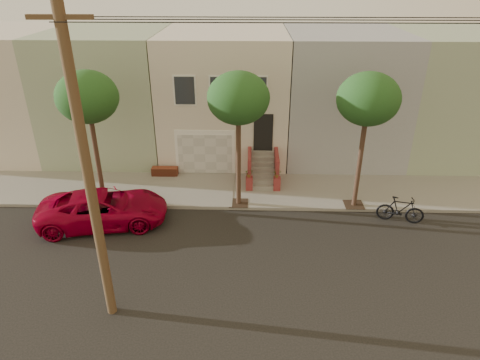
{
  "coord_description": "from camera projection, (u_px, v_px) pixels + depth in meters",
  "views": [
    {
      "loc": [
        1.54,
        -13.7,
        10.21
      ],
      "look_at": [
        1.09,
        3.0,
        1.85
      ],
      "focal_mm": 31.59,
      "sensor_mm": 36.0,
      "label": 1
    }
  ],
  "objects": [
    {
      "name": "sidewalk",
      "position": [
        220.0,
        190.0,
        21.6
      ],
      "size": [
        40.0,
        3.7,
        0.15
      ],
      "primitive_type": "cube",
      "color": "gray",
      "rests_on": "ground"
    },
    {
      "name": "tree_left",
      "position": [
        87.0,
        98.0,
        18.12
      ],
      "size": [
        2.7,
        2.57,
        6.3
      ],
      "color": "#2D2116",
      "rests_on": "sidewalk"
    },
    {
      "name": "tree_right",
      "position": [
        368.0,
        100.0,
        17.83
      ],
      "size": [
        2.7,
        2.57,
        6.3
      ],
      "color": "#2D2116",
      "rests_on": "sidewalk"
    },
    {
      "name": "house_row",
      "position": [
        225.0,
        92.0,
        25.23
      ],
      "size": [
        33.1,
        11.7,
        7.0
      ],
      "color": "beige",
      "rests_on": "sidewalk"
    },
    {
      "name": "pickup_truck",
      "position": [
        104.0,
        208.0,
        18.6
      ],
      "size": [
        5.9,
        3.5,
        1.54
      ],
      "primitive_type": "imported",
      "rotation": [
        0.0,
        0.0,
        1.75
      ],
      "color": "maroon",
      "rests_on": "ground"
    },
    {
      "name": "tree_mid",
      "position": [
        238.0,
        99.0,
        17.96
      ],
      "size": [
        2.7,
        2.57,
        6.3
      ],
      "color": "#2D2116",
      "rests_on": "sidewalk"
    },
    {
      "name": "motorcycle",
      "position": [
        400.0,
        210.0,
        18.8
      ],
      "size": [
        2.12,
        1.04,
        1.23
      ],
      "primitive_type": "imported",
      "rotation": [
        0.0,
        0.0,
        1.34
      ],
      "color": "black",
      "rests_on": "ground"
    },
    {
      "name": "ground",
      "position": [
        211.0,
        254.0,
        16.85
      ],
      "size": [
        90.0,
        90.0,
        0.0
      ],
      "primitive_type": "plane",
      "color": "black",
      "rests_on": "ground"
    }
  ]
}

